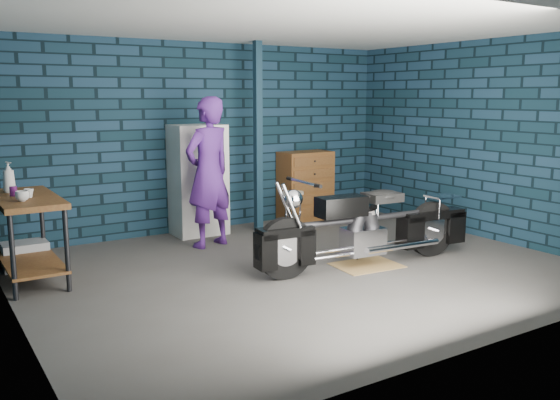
{
  "coord_description": "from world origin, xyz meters",
  "views": [
    {
      "loc": [
        -3.67,
        -5.37,
        1.95
      ],
      "look_at": [
        -0.12,
        0.3,
        0.77
      ],
      "focal_mm": 38.0,
      "sensor_mm": 36.0,
      "label": 1
    }
  ],
  "objects_px": {
    "workbench": "(29,238)",
    "shop_stool": "(293,211)",
    "tool_chest": "(306,186)",
    "motorcycle": "(368,221)",
    "person": "(208,173)",
    "storage_bin": "(25,255)",
    "locker": "(198,180)"
  },
  "relations": [
    {
      "from": "workbench",
      "to": "shop_stool",
      "type": "bearing_deg",
      "value": 8.18
    },
    {
      "from": "tool_chest",
      "to": "shop_stool",
      "type": "bearing_deg",
      "value": -139.9
    },
    {
      "from": "workbench",
      "to": "motorcycle",
      "type": "height_order",
      "value": "motorcycle"
    },
    {
      "from": "shop_stool",
      "to": "person",
      "type": "bearing_deg",
      "value": -170.87
    },
    {
      "from": "workbench",
      "to": "motorcycle",
      "type": "relative_size",
      "value": 0.58
    },
    {
      "from": "shop_stool",
      "to": "storage_bin",
      "type": "bearing_deg",
      "value": -179.42
    },
    {
      "from": "workbench",
      "to": "storage_bin",
      "type": "relative_size",
      "value": 2.87
    },
    {
      "from": "locker",
      "to": "tool_chest",
      "type": "relative_size",
      "value": 1.43
    },
    {
      "from": "motorcycle",
      "to": "shop_stool",
      "type": "height_order",
      "value": "motorcycle"
    },
    {
      "from": "shop_stool",
      "to": "motorcycle",
      "type": "bearing_deg",
      "value": -98.84
    },
    {
      "from": "person",
      "to": "shop_stool",
      "type": "bearing_deg",
      "value": 172.78
    },
    {
      "from": "workbench",
      "to": "shop_stool",
      "type": "xyz_separation_m",
      "value": [
        3.71,
        0.53,
        -0.17
      ]
    },
    {
      "from": "locker",
      "to": "person",
      "type": "bearing_deg",
      "value": -103.71
    },
    {
      "from": "workbench",
      "to": "locker",
      "type": "xyz_separation_m",
      "value": [
        2.42,
        0.99,
        0.32
      ]
    },
    {
      "from": "person",
      "to": "tool_chest",
      "type": "height_order",
      "value": "person"
    },
    {
      "from": "person",
      "to": "storage_bin",
      "type": "xyz_separation_m",
      "value": [
        -2.23,
        0.2,
        -0.82
      ]
    },
    {
      "from": "workbench",
      "to": "person",
      "type": "xyz_separation_m",
      "value": [
        2.25,
        0.3,
        0.52
      ]
    },
    {
      "from": "locker",
      "to": "shop_stool",
      "type": "relative_size",
      "value": 2.76
    },
    {
      "from": "person",
      "to": "locker",
      "type": "xyz_separation_m",
      "value": [
        0.17,
        0.7,
        -0.19
      ]
    },
    {
      "from": "motorcycle",
      "to": "storage_bin",
      "type": "distance_m",
      "value": 3.95
    },
    {
      "from": "workbench",
      "to": "locker",
      "type": "height_order",
      "value": "locker"
    },
    {
      "from": "person",
      "to": "locker",
      "type": "distance_m",
      "value": 0.74
    },
    {
      "from": "motorcycle",
      "to": "shop_stool",
      "type": "distance_m",
      "value": 2.08
    },
    {
      "from": "workbench",
      "to": "tool_chest",
      "type": "relative_size",
      "value": 1.29
    },
    {
      "from": "locker",
      "to": "motorcycle",
      "type": "bearing_deg",
      "value": -68.7
    },
    {
      "from": "workbench",
      "to": "locker",
      "type": "distance_m",
      "value": 2.64
    },
    {
      "from": "storage_bin",
      "to": "locker",
      "type": "distance_m",
      "value": 2.53
    },
    {
      "from": "motorcycle",
      "to": "locker",
      "type": "bearing_deg",
      "value": 115.94
    },
    {
      "from": "storage_bin",
      "to": "workbench",
      "type": "bearing_deg",
      "value": -92.31
    },
    {
      "from": "person",
      "to": "storage_bin",
      "type": "height_order",
      "value": "person"
    },
    {
      "from": "workbench",
      "to": "storage_bin",
      "type": "bearing_deg",
      "value": 87.69
    },
    {
      "from": "workbench",
      "to": "locker",
      "type": "relative_size",
      "value": 0.9
    }
  ]
}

